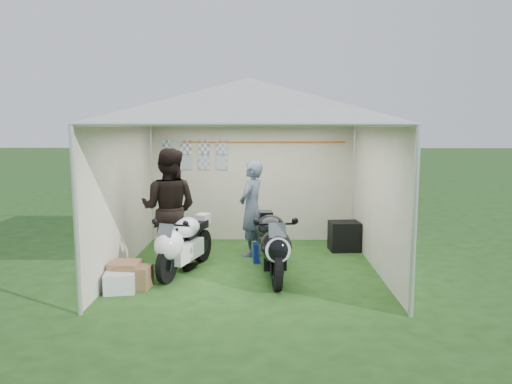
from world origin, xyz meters
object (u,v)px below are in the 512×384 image
motorcycle_white (183,242)px  crate_3 (134,277)px  person_dark_jacket (169,209)px  canopy_tent (249,106)px  equipment_box (344,236)px  crate_0 (120,283)px  paddock_stand (266,253)px  crate_2 (123,282)px  motorcycle_black (272,243)px  crate_1 (125,274)px  person_blue_jacket (252,208)px

motorcycle_white → crate_3: motorcycle_white is taller
motorcycle_white → person_dark_jacket: 0.62m
motorcycle_white → canopy_tent: bearing=32.8°
motorcycle_white → equipment_box: (2.73, 1.44, -0.22)m
crate_0 → crate_3: bearing=54.7°
equipment_box → paddock_stand: bearing=-151.2°
crate_2 → crate_3: bearing=13.9°
paddock_stand → motorcycle_black: bearing=-83.9°
canopy_tent → crate_2: 3.21m
canopy_tent → crate_0: size_ratio=13.75×
motorcycle_white → crate_3: size_ratio=3.72×
canopy_tent → equipment_box: 3.09m
canopy_tent → crate_1: (-1.75, -0.94, -2.40)m
canopy_tent → paddock_stand: (0.26, 0.35, -2.42)m
motorcycle_white → crate_2: size_ratio=6.49×
person_dark_jacket → crate_3: person_dark_jacket is taller
person_blue_jacket → motorcycle_black: bearing=39.3°
paddock_stand → person_dark_jacket: person_dark_jacket is taller
canopy_tent → crate_2: size_ratio=21.07×
crate_1 → crate_2: 0.14m
motorcycle_black → crate_3: size_ratio=4.16×
person_dark_jacket → motorcycle_white: bearing=138.6°
person_blue_jacket → canopy_tent: bearing=23.9°
motorcycle_black → person_dark_jacket: person_dark_jacket is taller
motorcycle_black → equipment_box: 2.16m
paddock_stand → person_dark_jacket: 1.78m
motorcycle_white → crate_0: bearing=-111.6°
canopy_tent → crate_3: canopy_tent is taller
equipment_box → crate_0: 4.18m
person_dark_jacket → crate_0: person_dark_jacket is taller
canopy_tent → person_dark_jacket: size_ratio=2.94×
person_dark_jacket → crate_1: person_dark_jacket is taller
crate_0 → crate_2: (0.00, 0.17, -0.04)m
motorcycle_white → motorcycle_black: motorcycle_black is taller
person_blue_jacket → crate_0: 2.77m
person_blue_jacket → equipment_box: (1.68, 0.34, -0.57)m
canopy_tent → crate_3: 3.08m
canopy_tent → crate_1: size_ratio=14.27×
paddock_stand → crate_0: bearing=-142.0°
canopy_tent → crate_1: canopy_tent is taller
person_blue_jacket → crate_2: person_blue_jacket is taller
motorcycle_black → crate_2: motorcycle_black is taller
paddock_stand → equipment_box: size_ratio=0.78×
paddock_stand → crate_2: (-2.01, -1.40, -0.06)m
crate_1 → motorcycle_black: bearing=11.0°
crate_2 → person_dark_jacket: bearing=66.4°
crate_0 → crate_2: bearing=90.0°
paddock_stand → person_blue_jacket: person_blue_jacket is taller
crate_3 → motorcycle_black: bearing=13.9°
canopy_tent → equipment_box: (1.70, 1.14, -2.31)m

